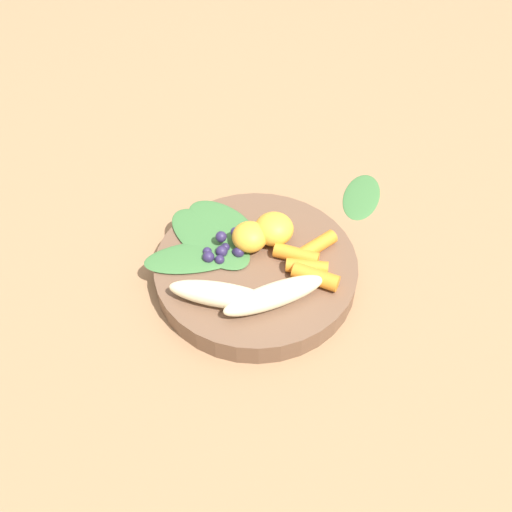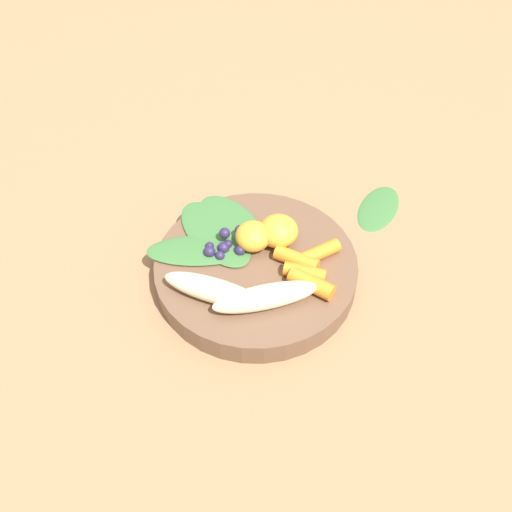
{
  "view_description": "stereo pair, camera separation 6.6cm",
  "coord_description": "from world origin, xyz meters",
  "px_view_note": "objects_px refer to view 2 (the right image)",
  "views": [
    {
      "loc": [
        0.3,
        -0.32,
        0.53
      ],
      "look_at": [
        0.0,
        0.0,
        0.04
      ],
      "focal_mm": 39.87,
      "sensor_mm": 36.0,
      "label": 1
    },
    {
      "loc": [
        0.35,
        -0.27,
        0.53
      ],
      "look_at": [
        0.0,
        0.0,
        0.04
      ],
      "focal_mm": 39.87,
      "sensor_mm": 36.0,
      "label": 2
    }
  ],
  "objects_px": {
    "banana_peeled_right": "(214,290)",
    "kale_leaf_stray": "(379,207)",
    "bowl": "(256,270)",
    "orange_segment_near": "(253,236)",
    "banana_peeled_left": "(265,297)"
  },
  "relations": [
    {
      "from": "banana_peeled_right",
      "to": "kale_leaf_stray",
      "type": "xyz_separation_m",
      "value": [
        -0.01,
        0.28,
        -0.04
      ]
    },
    {
      "from": "banana_peeled_right",
      "to": "kale_leaf_stray",
      "type": "relative_size",
      "value": 1.22
    },
    {
      "from": "banana_peeled_left",
      "to": "kale_leaf_stray",
      "type": "distance_m",
      "value": 0.25
    },
    {
      "from": "banana_peeled_right",
      "to": "kale_leaf_stray",
      "type": "bearing_deg",
      "value": 59.63
    },
    {
      "from": "bowl",
      "to": "kale_leaf_stray",
      "type": "height_order",
      "value": "bowl"
    },
    {
      "from": "bowl",
      "to": "banana_peeled_left",
      "type": "relative_size",
      "value": 2.03
    },
    {
      "from": "banana_peeled_right",
      "to": "bowl",
      "type": "bearing_deg",
      "value": 69.36
    },
    {
      "from": "bowl",
      "to": "orange_segment_near",
      "type": "relative_size",
      "value": 5.62
    },
    {
      "from": "orange_segment_near",
      "to": "kale_leaf_stray",
      "type": "height_order",
      "value": "orange_segment_near"
    },
    {
      "from": "bowl",
      "to": "banana_peeled_left",
      "type": "xyz_separation_m",
      "value": [
        0.06,
        -0.03,
        0.03
      ]
    },
    {
      "from": "bowl",
      "to": "orange_segment_near",
      "type": "xyz_separation_m",
      "value": [
        -0.02,
        0.01,
        0.03
      ]
    },
    {
      "from": "banana_peeled_right",
      "to": "orange_segment_near",
      "type": "relative_size",
      "value": 2.77
    },
    {
      "from": "bowl",
      "to": "banana_peeled_right",
      "type": "relative_size",
      "value": 2.03
    },
    {
      "from": "kale_leaf_stray",
      "to": "bowl",
      "type": "bearing_deg",
      "value": 153.38
    },
    {
      "from": "banana_peeled_right",
      "to": "kale_leaf_stray",
      "type": "height_order",
      "value": "banana_peeled_right"
    }
  ]
}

